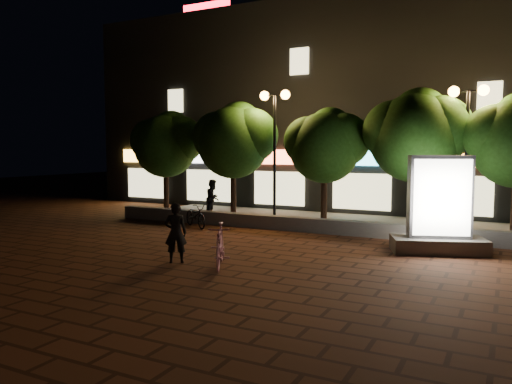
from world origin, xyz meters
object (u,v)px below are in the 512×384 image
Objects in this scene: tree_right at (417,132)px; ad_kiosk at (439,213)px; scooter_parked at (196,215)px; street_lamp_right at (467,121)px; tree_mid at (326,143)px; tree_far_left at (167,142)px; rider at (176,233)px; pedestrian at (213,198)px; street_lamp_left at (275,122)px; scooter_pink at (220,245)px; tree_left at (235,138)px.

tree_right reaches higher than ad_kiosk.
scooter_parked is (-8.82, 0.61, -0.67)m from ad_kiosk.
tree_mid is at bearing 176.96° from street_lamp_right.
tree_far_left is at bearing 180.00° from tree_mid.
rider is at bearing -117.85° from scooter_parked.
pedestrian is at bearing -178.56° from tree_mid.
tree_mid is at bearing -0.00° from tree_far_left.
street_lamp_left is 4.32m from pedestrian.
scooter_pink is (-5.16, -7.22, -3.34)m from street_lamp_right.
tree_left is at bearing -180.00° from tree_right.
street_lamp_left is 8.22m from scooter_pink.
scooter_pink is at bearing 154.09° from rider.
tree_right reaches higher than scooter_pink.
street_lamp_right is (7.00, 0.00, -0.13)m from street_lamp_left.
pedestrian is at bearing -179.13° from tree_right.
tree_far_left is 3.46m from pedestrian.
ad_kiosk is 7.51m from rider.
street_lamp_left reaches higher than tree_mid.
rider is at bearing -85.55° from street_lamp_left.
pedestrian is (-3.54, 7.50, 0.09)m from rider.
tree_right is (10.80, 0.00, 0.27)m from tree_far_left.
pedestrian is at bearing 96.25° from scooter_pink.
scooter_pink is (3.79, -7.48, -2.89)m from tree_left.
street_lamp_left is at bearing -102.51° from pedestrian.
tree_right reaches higher than tree_left.
tree_left is 1.09× the size of tree_mid.
street_lamp_left is (5.45, -0.26, 0.74)m from tree_far_left.
rider is (-4.78, -7.62, -2.77)m from tree_right.
scooter_parked is at bearing -162.13° from tree_right.
scooter_parked is at bearing -173.58° from pedestrian.
tree_mid is at bearing 7.31° from street_lamp_left.
tree_left is 2.66× the size of scooter_pink.
rider is 0.90× the size of scooter_parked.
tree_far_left reaches higher than tree_mid.
street_lamp_left reaches higher than scooter_pink.
ad_kiosk is 1.81× the size of rider.
tree_left is 3.04× the size of pedestrian.
street_lamp_right is at bearing 80.65° from ad_kiosk.
tree_right is 2.87× the size of scooter_parked.
street_lamp_right is 1.73× the size of ad_kiosk.
tree_right reaches higher than tree_mid.
tree_right is 1.70m from street_lamp_right.
ad_kiosk is at bearing -60.75° from scooter_parked.
street_lamp_left is (-5.36, -0.26, 0.46)m from tree_right.
tree_right reaches higher than rider.
ad_kiosk is at bearing -174.87° from rider.
scooter_parked is at bearing 176.04° from ad_kiosk.
tree_far_left is 5.50m from street_lamp_left.
street_lamp_left reaches higher than ad_kiosk.
scooter_parked is (-2.85, 5.16, -0.33)m from rider.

